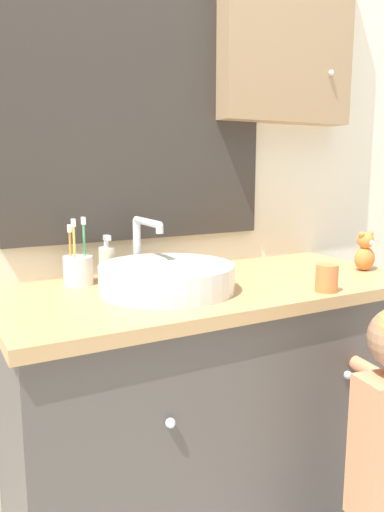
# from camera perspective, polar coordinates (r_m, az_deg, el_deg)

# --- Properties ---
(wall_back) EXTENTS (3.20, 0.18, 2.50)m
(wall_back) POSITION_cam_1_polar(r_m,az_deg,el_deg) (1.73, -2.04, 12.92)
(wall_back) COLOR beige
(wall_back) RESTS_ON ground_plane
(vanity_counter) EXTENTS (1.25, 0.57, 0.87)m
(vanity_counter) POSITION_cam_1_polar(r_m,az_deg,el_deg) (1.64, 2.39, -17.97)
(vanity_counter) COLOR #4C4742
(vanity_counter) RESTS_ON ground_plane
(sink_basin) EXTENTS (0.38, 0.43, 0.19)m
(sink_basin) POSITION_cam_1_polar(r_m,az_deg,el_deg) (1.40, -2.96, -2.34)
(sink_basin) COLOR silver
(sink_basin) RESTS_ON vanity_counter
(toothbrush_holder) EXTENTS (0.09, 0.09, 0.20)m
(toothbrush_holder) POSITION_cam_1_polar(r_m,az_deg,el_deg) (1.51, -12.88, -1.44)
(toothbrush_holder) COLOR silver
(toothbrush_holder) RESTS_ON vanity_counter
(soap_dispenser) EXTENTS (0.05, 0.05, 0.14)m
(soap_dispenser) POSITION_cam_1_polar(r_m,az_deg,el_deg) (1.54, -9.70, -0.76)
(soap_dispenser) COLOR beige
(soap_dispenser) RESTS_ON vanity_counter
(teddy_bear) EXTENTS (0.07, 0.06, 0.13)m
(teddy_bear) POSITION_cam_1_polar(r_m,az_deg,el_deg) (1.76, 19.16, 0.43)
(teddy_bear) COLOR orange
(teddy_bear) RESTS_ON vanity_counter
(drinking_cup) EXTENTS (0.06, 0.06, 0.08)m
(drinking_cup) POSITION_cam_1_polar(r_m,az_deg,el_deg) (1.44, 15.15, -2.45)
(drinking_cup) COLOR orange
(drinking_cup) RESTS_ON vanity_counter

